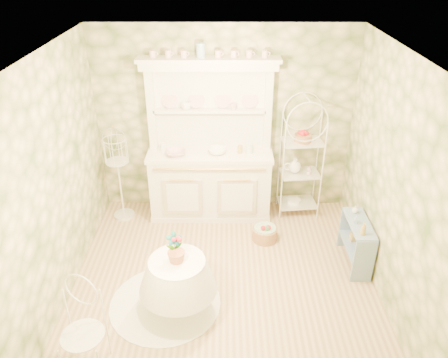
{
  "coord_description": "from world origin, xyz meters",
  "views": [
    {
      "loc": [
        0.01,
        -3.99,
        3.66
      ],
      "look_at": [
        0.0,
        0.5,
        1.15
      ],
      "focal_mm": 35.0,
      "sensor_mm": 36.0,
      "label": 1
    }
  ],
  "objects_px": {
    "side_shelf": "(356,243)",
    "birdcage_stand": "(119,172)",
    "kitchen_dresser": "(210,143)",
    "floor_basket": "(265,232)",
    "cafe_chair": "(82,333)",
    "round_table": "(178,287)",
    "bakers_rack": "(301,159)"
  },
  "relations": [
    {
      "from": "side_shelf",
      "to": "cafe_chair",
      "type": "bearing_deg",
      "value": -151.08
    },
    {
      "from": "side_shelf",
      "to": "floor_basket",
      "type": "relative_size",
      "value": 1.95
    },
    {
      "from": "bakers_rack",
      "to": "cafe_chair",
      "type": "relative_size",
      "value": 1.82
    },
    {
      "from": "floor_basket",
      "to": "bakers_rack",
      "type": "bearing_deg",
      "value": 52.98
    },
    {
      "from": "side_shelf",
      "to": "floor_basket",
      "type": "xyz_separation_m",
      "value": [
        -1.09,
        0.48,
        -0.19
      ]
    },
    {
      "from": "kitchen_dresser",
      "to": "cafe_chair",
      "type": "relative_size",
      "value": 2.35
    },
    {
      "from": "round_table",
      "to": "birdcage_stand",
      "type": "xyz_separation_m",
      "value": [
        -1.0,
        1.89,
        0.39
      ]
    },
    {
      "from": "bakers_rack",
      "to": "side_shelf",
      "type": "relative_size",
      "value": 2.43
    },
    {
      "from": "floor_basket",
      "to": "side_shelf",
      "type": "bearing_deg",
      "value": -23.85
    },
    {
      "from": "cafe_chair",
      "to": "floor_basket",
      "type": "bearing_deg",
      "value": 67.81
    },
    {
      "from": "birdcage_stand",
      "to": "round_table",
      "type": "bearing_deg",
      "value": -62.04
    },
    {
      "from": "kitchen_dresser",
      "to": "birdcage_stand",
      "type": "xyz_separation_m",
      "value": [
        -1.29,
        -0.09,
        -0.4
      ]
    },
    {
      "from": "round_table",
      "to": "bakers_rack",
      "type": "bearing_deg",
      "value": 52.05
    },
    {
      "from": "round_table",
      "to": "floor_basket",
      "type": "height_order",
      "value": "round_table"
    },
    {
      "from": "side_shelf",
      "to": "birdcage_stand",
      "type": "height_order",
      "value": "birdcage_stand"
    },
    {
      "from": "cafe_chair",
      "to": "floor_basket",
      "type": "distance_m",
      "value": 2.79
    },
    {
      "from": "side_shelf",
      "to": "cafe_chair",
      "type": "xyz_separation_m",
      "value": [
        -2.94,
        -1.57,
        0.17
      ]
    },
    {
      "from": "birdcage_stand",
      "to": "floor_basket",
      "type": "xyz_separation_m",
      "value": [
        2.05,
        -0.57,
        -0.62
      ]
    },
    {
      "from": "kitchen_dresser",
      "to": "round_table",
      "type": "distance_m",
      "value": 2.15
    },
    {
      "from": "bakers_rack",
      "to": "round_table",
      "type": "relative_size",
      "value": 2.49
    },
    {
      "from": "floor_basket",
      "to": "birdcage_stand",
      "type": "bearing_deg",
      "value": 164.42
    },
    {
      "from": "kitchen_dresser",
      "to": "birdcage_stand",
      "type": "bearing_deg",
      "value": -175.86
    },
    {
      "from": "kitchen_dresser",
      "to": "bakers_rack",
      "type": "bearing_deg",
      "value": 2.0
    },
    {
      "from": "side_shelf",
      "to": "birdcage_stand",
      "type": "xyz_separation_m",
      "value": [
        -3.14,
        1.05,
        0.43
      ]
    },
    {
      "from": "kitchen_dresser",
      "to": "floor_basket",
      "type": "height_order",
      "value": "kitchen_dresser"
    },
    {
      "from": "birdcage_stand",
      "to": "floor_basket",
      "type": "distance_m",
      "value": 2.22
    },
    {
      "from": "bakers_rack",
      "to": "cafe_chair",
      "type": "xyz_separation_m",
      "value": [
        -2.39,
        -2.76,
        -0.4
      ]
    },
    {
      "from": "round_table",
      "to": "floor_basket",
      "type": "relative_size",
      "value": 1.91
    },
    {
      "from": "round_table",
      "to": "birdcage_stand",
      "type": "bearing_deg",
      "value": 117.96
    },
    {
      "from": "bakers_rack",
      "to": "round_table",
      "type": "distance_m",
      "value": 2.63
    },
    {
      "from": "cafe_chair",
      "to": "birdcage_stand",
      "type": "height_order",
      "value": "birdcage_stand"
    },
    {
      "from": "round_table",
      "to": "birdcage_stand",
      "type": "relative_size",
      "value": 0.48
    }
  ]
}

